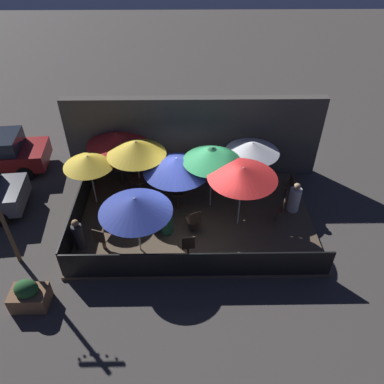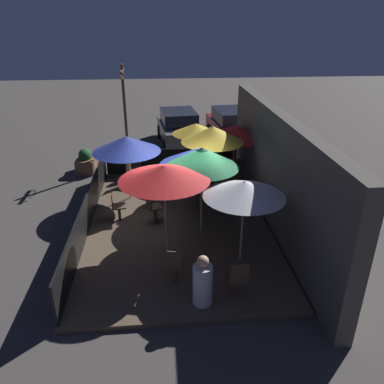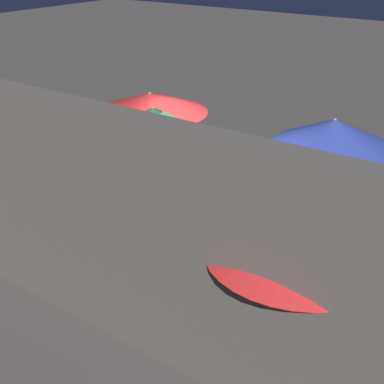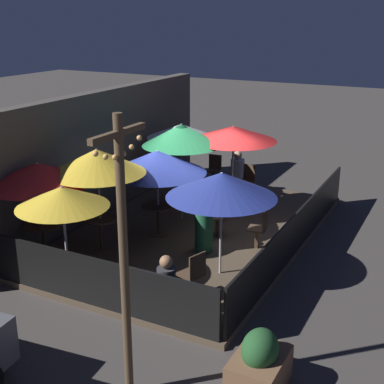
{
  "view_description": "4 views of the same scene",
  "coord_description": "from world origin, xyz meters",
  "px_view_note": "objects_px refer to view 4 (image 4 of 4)",
  "views": [
    {
      "loc": [
        -0.26,
        -9.64,
        9.0
      ],
      "look_at": [
        -0.11,
        0.23,
        1.06
      ],
      "focal_mm": 35.0,
      "sensor_mm": 36.0,
      "label": 1
    },
    {
      "loc": [
        9.64,
        -0.41,
        5.58
      ],
      "look_at": [
        0.67,
        0.37,
        1.39
      ],
      "focal_mm": 35.0,
      "sensor_mm": 36.0,
      "label": 2
    },
    {
      "loc": [
        -4.89,
        7.21,
        5.13
      ],
      "look_at": [
        -0.04,
        0.36,
        1.08
      ],
      "focal_mm": 50.0,
      "sensor_mm": 36.0,
      "label": 3
    },
    {
      "loc": [
        -10.71,
        -5.48,
        5.12
      ],
      "look_at": [
        -0.49,
        -0.19,
        1.27
      ],
      "focal_mm": 50.0,
      "sensor_mm": 36.0,
      "label": 4
    }
  ],
  "objects_px": {
    "dining_table_1": "(101,226)",
    "light_post": "(123,249)",
    "patio_chair_0": "(214,169)",
    "patron_0": "(204,229)",
    "patio_umbrella_4": "(233,133)",
    "patio_chair_4": "(260,227)",
    "dining_table_0": "(158,211)",
    "patron_1": "(167,289)",
    "patio_umbrella_7": "(222,185)",
    "patio_chair_1": "(220,216)",
    "planter_box": "(259,365)",
    "patio_chair_3": "(193,273)",
    "patio_umbrella_6": "(182,135)",
    "patio_umbrella_5": "(181,131)",
    "patron_2": "(237,172)",
    "patio_umbrella_0": "(157,162)",
    "patio_umbrella_3": "(62,197)",
    "patio_umbrella_2": "(38,173)",
    "patio_chair_2": "(247,180)",
    "dining_table_2": "(43,231)",
    "patio_umbrella_1": "(97,161)"
  },
  "relations": [
    {
      "from": "dining_table_1",
      "to": "light_post",
      "type": "height_order",
      "value": "light_post"
    },
    {
      "from": "patio_chair_0",
      "to": "patron_0",
      "type": "distance_m",
      "value": 4.73
    },
    {
      "from": "patio_umbrella_4",
      "to": "patio_chair_4",
      "type": "distance_m",
      "value": 2.77
    },
    {
      "from": "dining_table_0",
      "to": "patron_1",
      "type": "height_order",
      "value": "patron_1"
    },
    {
      "from": "patio_umbrella_7",
      "to": "dining_table_1",
      "type": "bearing_deg",
      "value": 94.86
    },
    {
      "from": "patio_chair_1",
      "to": "patron_0",
      "type": "relative_size",
      "value": 0.82
    },
    {
      "from": "patio_chair_0",
      "to": "patio_chair_1",
      "type": "relative_size",
      "value": 1.02
    },
    {
      "from": "patron_1",
      "to": "planter_box",
      "type": "relative_size",
      "value": 1.17
    },
    {
      "from": "patio_chair_3",
      "to": "dining_table_1",
      "type": "bearing_deg",
      "value": 0.0
    },
    {
      "from": "patio_umbrella_6",
      "to": "dining_table_1",
      "type": "xyz_separation_m",
      "value": [
        -2.56,
        0.64,
        -1.59
      ]
    },
    {
      "from": "patio_umbrella_5",
      "to": "patron_2",
      "type": "xyz_separation_m",
      "value": [
        1.46,
        -1.11,
        -1.42
      ]
    },
    {
      "from": "patio_umbrella_0",
      "to": "patio_umbrella_5",
      "type": "height_order",
      "value": "patio_umbrella_5"
    },
    {
      "from": "patio_umbrella_3",
      "to": "patio_chair_4",
      "type": "xyz_separation_m",
      "value": [
        3.34,
        -2.65,
        -1.32
      ]
    },
    {
      "from": "patio_umbrella_2",
      "to": "patron_2",
      "type": "xyz_separation_m",
      "value": [
        6.31,
        -1.83,
        -1.38
      ]
    },
    {
      "from": "patio_chair_2",
      "to": "light_post",
      "type": "distance_m",
      "value": 8.65
    },
    {
      "from": "patio_chair_1",
      "to": "planter_box",
      "type": "xyz_separation_m",
      "value": [
        -4.56,
        -2.69,
        -0.22
      ]
    },
    {
      "from": "patio_umbrella_3",
      "to": "patio_chair_4",
      "type": "relative_size",
      "value": 2.19
    },
    {
      "from": "patio_umbrella_3",
      "to": "patio_chair_4",
      "type": "distance_m",
      "value": 4.46
    },
    {
      "from": "dining_table_2",
      "to": "light_post",
      "type": "height_order",
      "value": "light_post"
    },
    {
      "from": "patron_0",
      "to": "patron_2",
      "type": "xyz_separation_m",
      "value": [
        4.43,
        1.07,
        0.0
      ]
    },
    {
      "from": "patio_umbrella_5",
      "to": "patio_chair_1",
      "type": "distance_m",
      "value": 3.32
    },
    {
      "from": "patio_umbrella_2",
      "to": "dining_table_1",
      "type": "relative_size",
      "value": 2.86
    },
    {
      "from": "patio_umbrella_5",
      "to": "patio_chair_2",
      "type": "height_order",
      "value": "patio_umbrella_5"
    },
    {
      "from": "patron_2",
      "to": "light_post",
      "type": "bearing_deg",
      "value": 26.59
    },
    {
      "from": "dining_table_0",
      "to": "patio_chair_3",
      "type": "relative_size",
      "value": 0.85
    },
    {
      "from": "patio_umbrella_5",
      "to": "patio_chair_0",
      "type": "xyz_separation_m",
      "value": [
        1.39,
        -0.36,
        -1.4
      ]
    },
    {
      "from": "dining_table_2",
      "to": "patio_chair_0",
      "type": "xyz_separation_m",
      "value": [
        6.25,
        -1.08,
        -0.08
      ]
    },
    {
      "from": "patio_umbrella_3",
      "to": "patron_0",
      "type": "xyz_separation_m",
      "value": [
        2.65,
        -1.6,
        -1.31
      ]
    },
    {
      "from": "patron_2",
      "to": "patio_chair_3",
      "type": "bearing_deg",
      "value": 29.08
    },
    {
      "from": "dining_table_2",
      "to": "dining_table_1",
      "type": "bearing_deg",
      "value": -47.47
    },
    {
      "from": "dining_table_1",
      "to": "patron_1",
      "type": "xyz_separation_m",
      "value": [
        -1.68,
        -2.63,
        -0.07
      ]
    },
    {
      "from": "patio_umbrella_5",
      "to": "patron_1",
      "type": "distance_m",
      "value": 6.51
    },
    {
      "from": "patio_umbrella_1",
      "to": "patio_chair_3",
      "type": "xyz_separation_m",
      "value": [
        -0.93,
        -2.75,
        -1.54
      ]
    },
    {
      "from": "dining_table_0",
      "to": "patron_2",
      "type": "bearing_deg",
      "value": -4.09
    },
    {
      "from": "patio_umbrella_0",
      "to": "patio_chair_0",
      "type": "distance_m",
      "value": 4.26
    },
    {
      "from": "patio_umbrella_7",
      "to": "dining_table_0",
      "type": "relative_size",
      "value": 2.73
    },
    {
      "from": "dining_table_1",
      "to": "patio_chair_3",
      "type": "bearing_deg",
      "value": -108.74
    },
    {
      "from": "patio_umbrella_2",
      "to": "dining_table_1",
      "type": "bearing_deg",
      "value": -47.47
    },
    {
      "from": "patio_umbrella_2",
      "to": "patio_umbrella_7",
      "type": "xyz_separation_m",
      "value": [
        1.06,
        -3.66,
        -0.01
      ]
    },
    {
      "from": "patio_umbrella_2",
      "to": "patio_chair_4",
      "type": "height_order",
      "value": "patio_umbrella_2"
    },
    {
      "from": "planter_box",
      "to": "patio_umbrella_3",
      "type": "bearing_deg",
      "value": 76.65
    },
    {
      "from": "dining_table_0",
      "to": "patron_0",
      "type": "height_order",
      "value": "patron_0"
    },
    {
      "from": "patio_umbrella_3",
      "to": "dining_table_0",
      "type": "xyz_separation_m",
      "value": [
        2.98,
        -0.24,
        -1.23
      ]
    },
    {
      "from": "dining_table_2",
      "to": "patron_1",
      "type": "distance_m",
      "value": 3.63
    },
    {
      "from": "dining_table_1",
      "to": "patron_0",
      "type": "distance_m",
      "value": 2.26
    },
    {
      "from": "dining_table_2",
      "to": "planter_box",
      "type": "height_order",
      "value": "planter_box"
    },
    {
      "from": "patio_umbrella_4",
      "to": "patio_chair_4",
      "type": "height_order",
      "value": "patio_umbrella_4"
    },
    {
      "from": "patio_umbrella_3",
      "to": "patio_umbrella_7",
      "type": "relative_size",
      "value": 0.93
    },
    {
      "from": "dining_table_0",
      "to": "patio_chair_3",
      "type": "height_order",
      "value": "patio_chair_3"
    },
    {
      "from": "patio_chair_2",
      "to": "light_post",
      "type": "relative_size",
      "value": 0.24
    }
  ]
}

